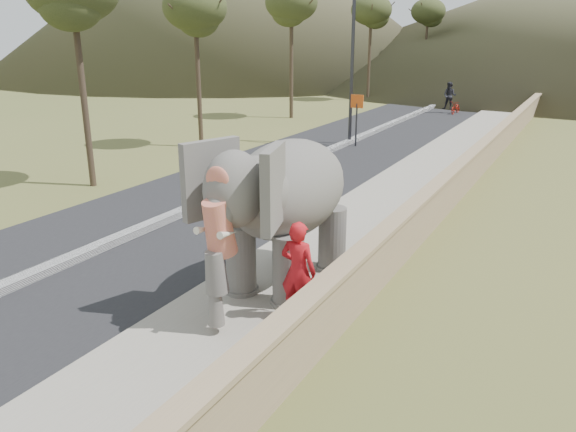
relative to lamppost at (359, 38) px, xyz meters
The scene contains 10 objects.
ground 17.82m from the lamppost, 74.11° to the right, with size 160.00×160.00×0.00m, color olive.
road 8.11m from the lamppost, 92.73° to the right, with size 7.00×120.00×0.03m, color black.
median 8.05m from the lamppost, 92.73° to the right, with size 0.35×120.00×0.22m, color black.
walkway 9.33m from the lamppost, 54.11° to the right, with size 3.00×120.00×0.15m, color #9E9687.
parapet 10.05m from the lamppost, 45.63° to the right, with size 0.30×120.00×1.10m, color tan.
lamppost is the anchor object (origin of this frame).
signboard 3.27m from the lamppost, 67.61° to the right, with size 0.60×0.08×2.40m.
elephant_and_man 16.44m from the lamppost, 73.02° to the right, with size 2.40×4.34×3.12m.
motorcyclist 13.83m from the lamppost, 83.50° to the left, with size 1.25×1.61×2.04m.
trees 14.70m from the lamppost, 60.95° to the left, with size 48.67×45.56×8.56m.
Camera 1 is at (5.15, -8.44, 5.10)m, focal length 35.00 mm.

